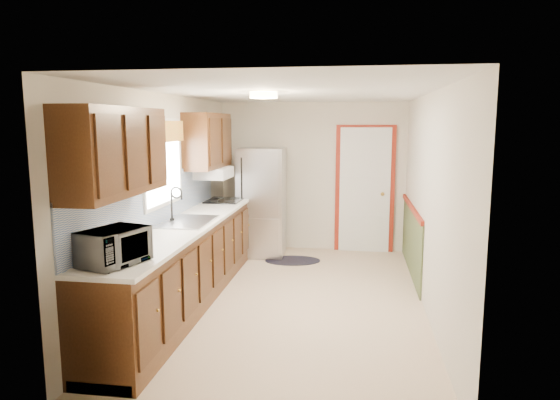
% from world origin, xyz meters
% --- Properties ---
extents(room_shell, '(3.20, 5.20, 2.52)m').
position_xyz_m(room_shell, '(0.00, 0.00, 1.20)').
color(room_shell, beige).
rests_on(room_shell, ground).
extents(kitchen_run, '(0.63, 4.00, 2.20)m').
position_xyz_m(kitchen_run, '(-1.24, -0.29, 0.81)').
color(kitchen_run, '#3A1E0D').
rests_on(kitchen_run, ground).
extents(back_wall_trim, '(1.12, 2.30, 2.08)m').
position_xyz_m(back_wall_trim, '(0.99, 2.21, 0.89)').
color(back_wall_trim, maroon).
rests_on(back_wall_trim, ground).
extents(ceiling_fixture, '(0.30, 0.30, 0.06)m').
position_xyz_m(ceiling_fixture, '(-0.30, -0.20, 2.36)').
color(ceiling_fixture, '#FFD88C').
rests_on(ceiling_fixture, room_shell).
extents(microwave, '(0.43, 0.58, 0.35)m').
position_xyz_m(microwave, '(-1.20, -1.95, 1.12)').
color(microwave, white).
rests_on(microwave, kitchen_run).
extents(refrigerator, '(0.73, 0.72, 1.69)m').
position_xyz_m(refrigerator, '(-0.74, 1.99, 0.84)').
color(refrigerator, '#B7B7BC').
rests_on(refrigerator, ground).
extents(rug, '(0.91, 0.66, 0.01)m').
position_xyz_m(rug, '(-0.21, 1.68, 0.01)').
color(rug, black).
rests_on(rug, ground).
extents(cooktop, '(0.49, 0.58, 0.02)m').
position_xyz_m(cooktop, '(-1.19, 1.40, 0.95)').
color(cooktop, black).
rests_on(cooktop, kitchen_run).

